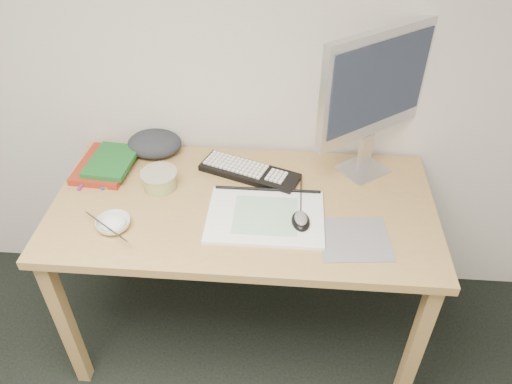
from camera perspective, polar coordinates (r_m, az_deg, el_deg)
desk at (r=1.88m, az=-1.43°, el=-3.17°), size 1.40×0.70×0.75m
mousepad at (r=1.72m, az=11.18°, el=-5.28°), size 0.26×0.24×0.00m
sketchpad at (r=1.77m, az=1.09°, el=-2.82°), size 0.41×0.29×0.01m
keyboard at (r=1.96m, az=-0.75°, el=2.28°), size 0.41×0.25×0.02m
monitor at (r=1.84m, az=13.52°, el=11.45°), size 0.41×0.33×0.58m
mouse at (r=1.73m, az=5.15°, el=-3.06°), size 0.08×0.11×0.03m
rice_bowl at (r=1.79m, az=-15.98°, el=-3.56°), size 0.13×0.13×0.04m
chopsticks at (r=1.75m, az=-16.76°, el=-3.80°), size 0.19×0.14×0.02m
fruit_tub at (r=1.92m, az=-10.95°, el=1.43°), size 0.16×0.16×0.07m
book_red at (r=2.08m, az=-16.85°, el=2.96°), size 0.22×0.28×0.03m
book_green at (r=2.05m, az=-16.16°, el=3.41°), size 0.19×0.24×0.02m
cloth_lump at (r=2.11m, az=-11.51°, el=5.44°), size 0.21×0.19×0.08m
pencil_pink at (r=1.83m, az=-0.69°, el=-1.06°), size 0.16×0.06×0.01m
pencil_tan at (r=1.84m, az=-1.28°, el=-0.87°), size 0.16×0.11×0.01m
pencil_black at (r=1.85m, az=2.94°, el=-0.60°), size 0.16×0.03×0.01m
marker_blue at (r=2.00m, az=-15.85°, el=1.23°), size 0.08×0.11×0.01m
marker_orange at (r=2.01m, az=-15.74°, el=1.58°), size 0.05×0.14×0.01m
marker_purple at (r=2.04m, az=-18.79°, el=1.41°), size 0.03×0.14×0.01m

